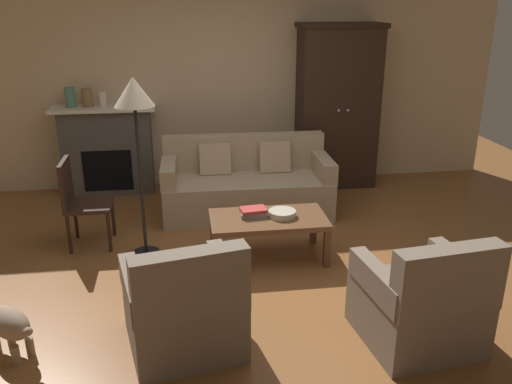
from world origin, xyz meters
The scene contains 16 objects.
ground_plane centered at (0.00, 0.00, 0.00)m, with size 9.60×9.60×0.00m, color brown.
back_wall centered at (0.00, 2.55, 1.40)m, with size 7.20×0.10×2.80m, color beige.
fireplace centered at (-1.55, 2.30, 0.57)m, with size 1.26×0.48×1.12m.
armoire centered at (1.40, 2.22, 1.05)m, with size 1.06×0.57×2.09m.
couch centered at (0.11, 1.38, 0.32)m, with size 1.94×0.89×0.86m.
coffee_table centered at (0.17, 0.17, 0.37)m, with size 1.10×0.60×0.42m.
fruit_bowl centered at (0.30, 0.17, 0.45)m, with size 0.26×0.26×0.06m, color beige.
book_stack centered at (0.03, 0.23, 0.46)m, with size 0.26×0.20×0.08m.
mantel_vase_jade centered at (-1.93, 2.28, 1.24)m, with size 0.12×0.12×0.24m, color slate.
mantel_vase_bronze centered at (-1.73, 2.28, 1.23)m, with size 0.13×0.13×0.22m, color olive.
mantel_vase_cream centered at (-1.55, 2.28, 1.21)m, with size 0.09×0.09×0.18m, color beige.
armchair_near_left centered at (-0.64, -1.14, 0.32)m, with size 0.91×0.91×0.88m.
armchair_near_right centered at (1.03, -1.31, 0.32)m, with size 0.86×0.86×0.88m.
side_chair_wooden centered at (-1.64, 0.71, 0.51)m, with size 0.44×0.44×0.90m.
floor_lamp centered at (-1.01, 0.41, 1.49)m, with size 0.36×0.36×1.72m.
dog centered at (-1.87, -1.02, 0.25)m, with size 0.47×0.45×0.39m.
Camera 1 is at (-0.59, -4.37, 2.36)m, focal length 37.07 mm.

